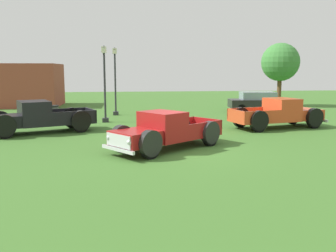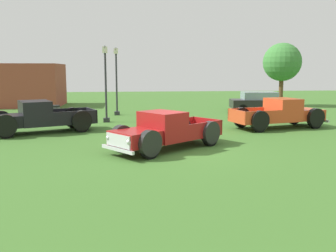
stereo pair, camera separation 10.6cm
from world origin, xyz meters
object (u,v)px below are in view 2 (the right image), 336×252
trash_can (55,113)px  oak_tree_east (282,62)px  lamp_post_far (106,82)px  pickup_truck_behind_right (284,114)px  pickup_truck_behind_left (34,118)px  pickup_truck_foreground (161,132)px  lamp_post_near (116,80)px  sedan_distant_a (260,101)px

trash_can → oak_tree_east: size_ratio=0.18×
lamp_post_far → pickup_truck_behind_right: bearing=-18.5°
pickup_truck_behind_left → trash_can: bearing=88.3°
lamp_post_far → oak_tree_east: size_ratio=0.84×
pickup_truck_behind_right → oak_tree_east: (4.74, 11.74, 2.95)m
pickup_truck_foreground → lamp_post_near: bearing=99.9°
pickup_truck_behind_left → lamp_post_near: lamp_post_near is taller
sedan_distant_a → pickup_truck_behind_right: bearing=-100.8°
oak_tree_east → pickup_truck_foreground: bearing=-125.1°
pickup_truck_behind_right → oak_tree_east: size_ratio=1.02×
lamp_post_far → trash_can: size_ratio=4.70×
sedan_distant_a → lamp_post_far: (-10.97, -4.32, 1.57)m
pickup_truck_behind_left → lamp_post_far: 5.14m
pickup_truck_behind_right → sedan_distant_a: bearing=79.2°
pickup_truck_behind_right → lamp_post_far: 10.18m
trash_can → pickup_truck_behind_left: bearing=-91.7°
pickup_truck_behind_left → trash_can: (0.13, 4.55, -0.28)m
pickup_truck_behind_left → lamp_post_near: 8.23m
pickup_truck_behind_right → trash_can: pickup_truck_behind_right is taller
pickup_truck_behind_left → lamp_post_far: lamp_post_far is taller
sedan_distant_a → lamp_post_near: bearing=-175.4°
sedan_distant_a → trash_can: bearing=-166.4°
pickup_truck_behind_right → trash_can: 13.32m
pickup_truck_behind_left → sedan_distant_a: bearing=29.2°
pickup_truck_foreground → pickup_truck_behind_left: 7.36m
pickup_truck_foreground → trash_can: 10.69m
pickup_truck_behind_left → lamp_post_far: (3.27, 3.63, 1.58)m
pickup_truck_behind_left → lamp_post_far: bearing=48.0°
pickup_truck_foreground → sedan_distant_a: 15.03m
sedan_distant_a → lamp_post_far: 11.89m
pickup_truck_behind_right → lamp_post_far: lamp_post_far is taller
lamp_post_near → pickup_truck_behind_left: bearing=-118.0°
pickup_truck_foreground → lamp_post_near: (-2.04, 11.62, 1.68)m
trash_can → lamp_post_far: bearing=-16.2°
lamp_post_near → oak_tree_east: size_ratio=0.86×
pickup_truck_behind_left → pickup_truck_foreground: bearing=-37.7°
pickup_truck_behind_right → lamp_post_near: lamp_post_near is taller
pickup_truck_foreground → trash_can: pickup_truck_foreground is taller
pickup_truck_behind_right → sedan_distant_a: size_ratio=1.19×
pickup_truck_behind_left → trash_can: size_ratio=5.76×
pickup_truck_behind_right → oak_tree_east: oak_tree_east is taller
pickup_truck_behind_right → lamp_post_far: (-9.53, 3.20, 1.59)m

